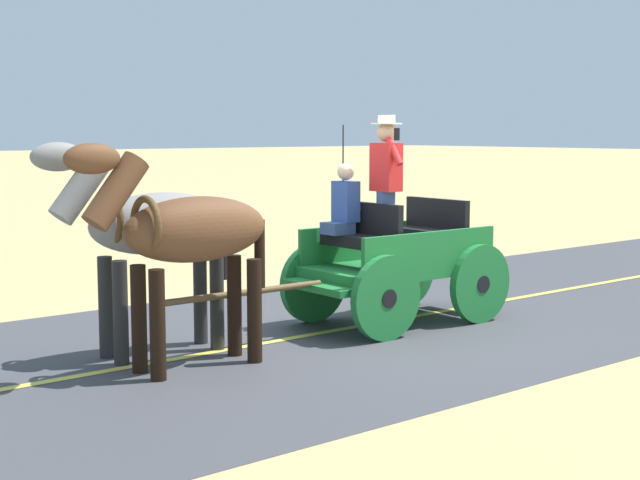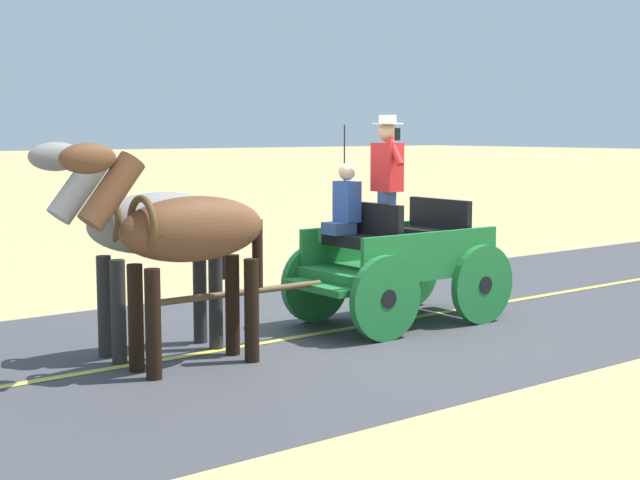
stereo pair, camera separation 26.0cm
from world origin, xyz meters
TOP-DOWN VIEW (x-y plane):
  - ground_plane at (0.00, 0.00)m, footprint 200.00×200.00m
  - road_surface at (0.00, 0.00)m, footprint 5.82×160.00m
  - road_centre_stripe at (0.00, 0.00)m, footprint 0.12×160.00m
  - horse_drawn_carriage at (-0.09, -0.37)m, footprint 1.44×4.50m
  - horse_near_side at (-0.41, 2.67)m, footprint 0.57×2.13m
  - horse_off_side at (0.31, 2.66)m, footprint 0.64×2.13m

SIDE VIEW (x-z plane):
  - ground_plane at x=0.00m, z-range 0.00..0.00m
  - road_surface at x=0.00m, z-range 0.00..0.01m
  - road_centre_stripe at x=0.00m, z-range 0.01..0.01m
  - horse_drawn_carriage at x=-0.09m, z-range -0.43..2.07m
  - horse_near_side at x=-0.41m, z-range 0.22..2.43m
  - horse_off_side at x=0.31m, z-range 0.22..2.43m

